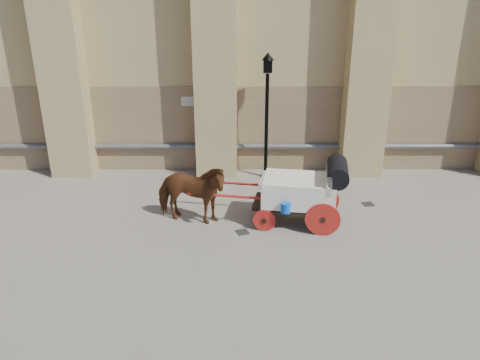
{
  "coord_description": "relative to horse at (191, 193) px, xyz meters",
  "views": [
    {
      "loc": [
        -0.25,
        -11.87,
        5.97
      ],
      "look_at": [
        -0.21,
        -0.2,
        1.27
      ],
      "focal_mm": 35.0,
      "sensor_mm": 36.0,
      "label": 1
    }
  ],
  "objects": [
    {
      "name": "horse",
      "position": [
        0.0,
        0.0,
        0.0
      ],
      "size": [
        2.24,
        1.4,
        1.75
      ],
      "primitive_type": "imported",
      "rotation": [
        0.0,
        0.0,
        1.33
      ],
      "color": "brown",
      "rests_on": "ground"
    },
    {
      "name": "drain_grate_far",
      "position": [
        5.24,
        1.14,
        -0.87
      ],
      "size": [
        0.37,
        0.37,
        0.01
      ],
      "primitive_type": "cube",
      "rotation": [
        0.0,
        0.0,
        0.17
      ],
      "color": "black",
      "rests_on": "ground"
    },
    {
      "name": "street_lamp",
      "position": [
        2.24,
        3.44,
        1.37
      ],
      "size": [
        0.39,
        0.39,
        4.21
      ],
      "color": "black",
      "rests_on": "ground"
    },
    {
      "name": "ground",
      "position": [
        1.56,
        0.18,
        -0.88
      ],
      "size": [
        90.0,
        90.0,
        0.0
      ],
      "primitive_type": "plane",
      "color": "gray",
      "rests_on": "ground"
    },
    {
      "name": "carriage",
      "position": [
        3.1,
        -0.08,
        0.13
      ],
      "size": [
        4.39,
        1.84,
        1.87
      ],
      "rotation": [
        0.0,
        0.0,
        -0.17
      ],
      "color": "black",
      "rests_on": "ground"
    },
    {
      "name": "drain_grate_near",
      "position": [
        1.41,
        -0.62,
        -0.87
      ],
      "size": [
        0.41,
        0.41,
        0.01
      ],
      "primitive_type": "cube",
      "rotation": [
        0.0,
        0.0,
        0.37
      ],
      "color": "black",
      "rests_on": "ground"
    }
  ]
}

